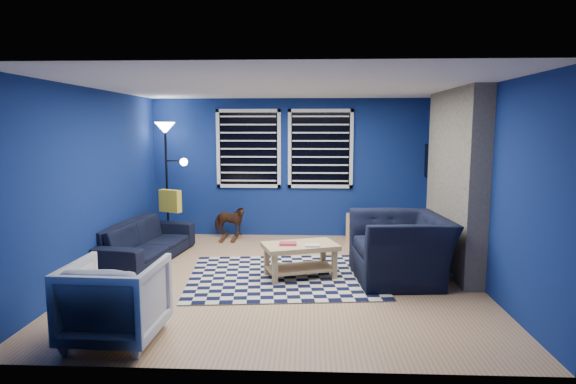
% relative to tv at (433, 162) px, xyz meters
% --- Properties ---
extents(floor, '(5.00, 5.00, 0.00)m').
position_rel_tv_xyz_m(floor, '(-2.45, -2.00, -1.40)').
color(floor, tan).
rests_on(floor, ground).
extents(ceiling, '(5.00, 5.00, 0.00)m').
position_rel_tv_xyz_m(ceiling, '(-2.45, -2.00, 1.10)').
color(ceiling, white).
rests_on(ceiling, wall_back).
extents(wall_back, '(5.00, 0.00, 5.00)m').
position_rel_tv_xyz_m(wall_back, '(-2.45, 0.50, -0.15)').
color(wall_back, navy).
rests_on(wall_back, floor).
extents(wall_left, '(0.00, 5.00, 5.00)m').
position_rel_tv_xyz_m(wall_left, '(-4.95, -2.00, -0.15)').
color(wall_left, navy).
rests_on(wall_left, floor).
extents(wall_right, '(0.00, 5.00, 5.00)m').
position_rel_tv_xyz_m(wall_right, '(0.05, -2.00, -0.15)').
color(wall_right, navy).
rests_on(wall_right, floor).
extents(fireplace, '(0.65, 2.00, 2.50)m').
position_rel_tv_xyz_m(fireplace, '(-0.09, -1.50, -0.20)').
color(fireplace, gray).
rests_on(fireplace, floor).
extents(window_left, '(1.17, 0.06, 1.42)m').
position_rel_tv_xyz_m(window_left, '(-3.20, 0.46, 0.20)').
color(window_left, black).
rests_on(window_left, wall_back).
extents(window_right, '(1.17, 0.06, 1.42)m').
position_rel_tv_xyz_m(window_right, '(-1.90, 0.46, 0.20)').
color(window_right, black).
rests_on(window_right, wall_back).
extents(tv, '(0.07, 1.00, 0.58)m').
position_rel_tv_xyz_m(tv, '(0.00, 0.00, 0.00)').
color(tv, black).
rests_on(tv, wall_right).
extents(rug, '(2.68, 2.24, 0.02)m').
position_rel_tv_xyz_m(rug, '(-2.43, -2.00, -1.39)').
color(rug, black).
rests_on(rug, floor).
extents(sofa, '(2.12, 1.07, 0.59)m').
position_rel_tv_xyz_m(sofa, '(-4.55, -1.31, -1.10)').
color(sofa, black).
rests_on(sofa, floor).
extents(armchair_big, '(1.40, 1.25, 0.85)m').
position_rel_tv_xyz_m(armchair_big, '(-0.90, -2.03, -0.98)').
color(armchair_big, black).
rests_on(armchair_big, floor).
extents(armchair_bent, '(0.86, 0.88, 0.77)m').
position_rel_tv_xyz_m(armchair_bent, '(-3.90, -3.99, -1.01)').
color(armchair_bent, gray).
rests_on(armchair_bent, floor).
extents(rocking_horse, '(0.44, 0.68, 0.53)m').
position_rel_tv_xyz_m(rocking_horse, '(-3.51, 0.13, -1.06)').
color(rocking_horse, '#4C3018').
rests_on(rocking_horse, floor).
extents(coffee_table, '(1.09, 0.83, 0.48)m').
position_rel_tv_xyz_m(coffee_table, '(-2.21, -2.01, -1.07)').
color(coffee_table, tan).
rests_on(coffee_table, rug).
extents(cabinet, '(0.58, 0.41, 0.55)m').
position_rel_tv_xyz_m(cabinet, '(-1.16, 0.15, -1.16)').
color(cabinet, tan).
rests_on(cabinet, floor).
extents(floor_lamp, '(0.56, 0.35, 2.07)m').
position_rel_tv_xyz_m(floor_lamp, '(-4.57, 0.06, 0.30)').
color(floor_lamp, black).
rests_on(floor_lamp, floor).
extents(throw_pillow, '(0.40, 0.26, 0.37)m').
position_rel_tv_xyz_m(throw_pillow, '(-4.40, -0.45, -0.62)').
color(throw_pillow, gold).
rests_on(throw_pillow, sofa).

